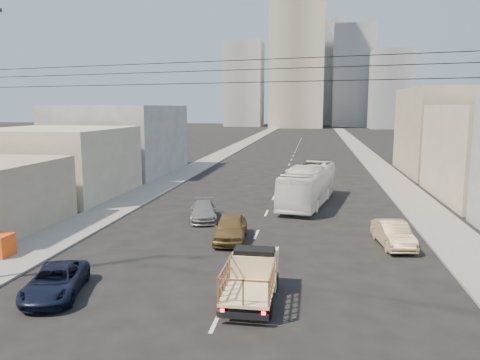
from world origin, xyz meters
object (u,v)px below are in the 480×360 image
(sedan_brown, at_px, (231,228))
(sedan_grey, at_px, (203,211))
(flatbed_pickup, at_px, (252,274))
(sedan_tan, at_px, (393,234))
(city_bus, at_px, (308,185))
(navy_pickup, at_px, (55,282))

(sedan_brown, distance_m, sedan_grey, 5.51)
(sedan_brown, bearing_deg, flatbed_pickup, -79.12)
(sedan_brown, xyz_separation_m, sedan_tan, (9.30, 0.37, -0.07))
(flatbed_pickup, relative_size, sedan_brown, 0.97)
(city_bus, xyz_separation_m, sedan_tan, (4.95, -11.04, -0.87))
(navy_pickup, bearing_deg, sedan_grey, 63.44)
(flatbed_pickup, relative_size, sedan_tan, 1.03)
(city_bus, height_order, sedan_tan, city_bus)
(sedan_grey, bearing_deg, city_bus, 29.11)
(flatbed_pickup, height_order, sedan_tan, flatbed_pickup)
(city_bus, xyz_separation_m, sedan_grey, (-7.14, -6.67, -0.94))
(sedan_brown, bearing_deg, city_bus, 63.96)
(navy_pickup, relative_size, sedan_brown, 0.97)
(flatbed_pickup, distance_m, sedan_tan, 11.07)
(navy_pickup, bearing_deg, city_bus, 49.35)
(navy_pickup, xyz_separation_m, sedan_tan, (15.08, 9.55, 0.09))
(flatbed_pickup, height_order, sedan_grey, flatbed_pickup)
(flatbed_pickup, relative_size, navy_pickup, 1.00)
(city_bus, relative_size, sedan_brown, 2.50)
(flatbed_pickup, distance_m, navy_pickup, 8.23)
(navy_pickup, bearing_deg, sedan_tan, 17.89)
(flatbed_pickup, bearing_deg, sedan_grey, 111.71)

